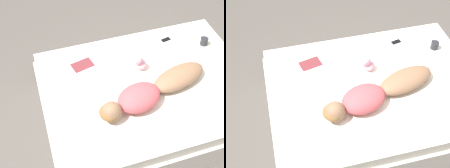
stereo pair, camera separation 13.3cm
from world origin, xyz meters
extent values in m
plane|color=#4C4742|center=(0.00, 0.00, 0.00)|extent=(12.00, 12.00, 0.00)
cube|color=beige|center=(0.00, 0.00, 0.18)|extent=(1.69, 2.25, 0.37)
cube|color=silver|center=(0.00, 0.00, 0.44)|extent=(1.63, 2.19, 0.14)
ellipsoid|color=brown|center=(-0.07, -0.29, 0.59)|extent=(0.44, 0.68, 0.16)
ellipsoid|color=#B2474C|center=(-0.21, 0.20, 0.61)|extent=(0.44, 0.53, 0.19)
ellipsoid|color=brown|center=(-0.31, 0.53, 0.62)|extent=(0.25, 0.24, 0.11)
sphere|color=brown|center=(-0.30, 0.51, 0.61)|extent=(0.20, 0.20, 0.20)
cube|color=white|center=(0.23, 0.54, 0.52)|extent=(0.32, 0.39, 0.01)
cube|color=white|center=(0.47, 0.60, 0.52)|extent=(0.32, 0.39, 0.01)
cube|color=maroon|center=(0.47, 0.60, 0.52)|extent=(0.21, 0.27, 0.00)
cylinder|color=#232328|center=(0.38, -0.84, 0.56)|extent=(0.09, 0.09, 0.09)
cylinder|color=black|center=(0.38, -0.84, 0.60)|extent=(0.07, 0.07, 0.01)
torus|color=#232328|center=(0.43, -0.84, 0.56)|extent=(0.06, 0.01, 0.06)
cube|color=silver|center=(0.59, -0.45, 0.52)|extent=(0.10, 0.16, 0.01)
cube|color=black|center=(0.59, -0.45, 0.52)|extent=(0.09, 0.13, 0.00)
ellipsoid|color=#DB9EB2|center=(0.24, 0.00, 0.57)|extent=(0.13, 0.12, 0.11)
sphere|color=#DB9EB2|center=(0.24, 0.04, 0.65)|extent=(0.11, 0.11, 0.11)
camera|label=1|loc=(-1.96, 1.03, 2.94)|focal=50.00mm
camera|label=2|loc=(-1.99, 0.90, 2.94)|focal=50.00mm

